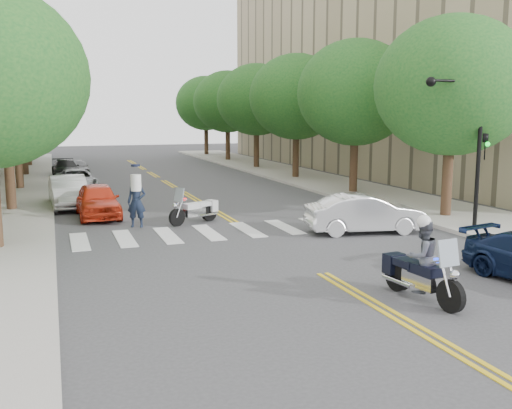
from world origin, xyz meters
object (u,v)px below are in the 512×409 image
motorcycle_parked (197,210)px  officer_standing (137,202)px  convertible (365,214)px  motorcycle_police (420,262)px

motorcycle_parked → officer_standing: size_ratio=1.12×
motorcycle_parked → officer_standing: officer_standing is taller
motorcycle_parked → convertible: size_ratio=0.51×
motorcycle_parked → motorcycle_police: bearing=168.2°
motorcycle_parked → convertible: bearing=-151.7°
officer_standing → motorcycle_police: bearing=-45.5°
motorcycle_police → motorcycle_parked: bearing=-83.7°
motorcycle_parked → convertible: motorcycle_parked is taller
motorcycle_police → motorcycle_parked: (-2.64, 11.37, -0.39)m
motorcycle_parked → convertible: (5.44, -4.07, 0.19)m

